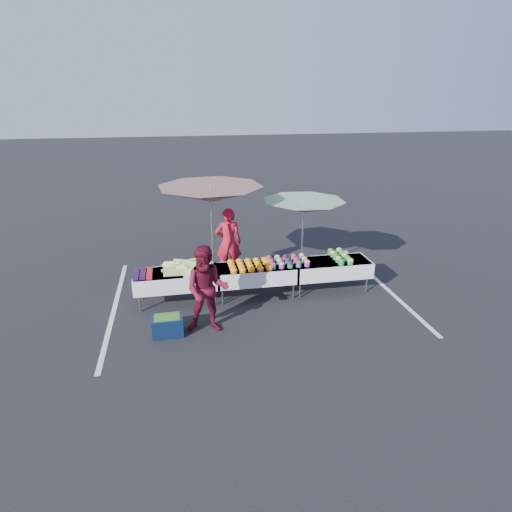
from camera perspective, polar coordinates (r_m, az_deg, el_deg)
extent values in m
plane|color=black|center=(10.09, 0.00, -5.31)|extent=(80.00, 80.00, 0.00)
cube|color=silver|center=(10.06, -18.33, -6.53)|extent=(0.10, 5.00, 0.00)
cube|color=silver|center=(11.08, 16.52, -3.72)|extent=(0.10, 5.00, 0.00)
cube|color=white|center=(9.64, -10.58, -2.21)|extent=(1.80, 0.75, 0.04)
cube|color=white|center=(9.71, -10.51, -3.08)|extent=(1.86, 0.81, 0.36)
cylinder|color=slate|center=(9.64, -15.24, -6.13)|extent=(0.04, 0.04, 0.39)
cylinder|color=slate|center=(10.17, -15.03, -4.64)|extent=(0.04, 0.04, 0.39)
cylinder|color=slate|center=(9.62, -5.44, -5.49)|extent=(0.04, 0.04, 0.39)
cylinder|color=slate|center=(10.15, -5.77, -4.03)|extent=(0.04, 0.04, 0.39)
cube|color=white|center=(9.79, 0.00, -1.48)|extent=(1.80, 0.75, 0.04)
cube|color=white|center=(9.85, 0.00, -2.34)|extent=(1.86, 0.81, 0.36)
cylinder|color=slate|center=(9.64, -4.49, -5.42)|extent=(0.04, 0.04, 0.39)
cylinder|color=slate|center=(10.16, -4.87, -3.96)|extent=(0.04, 0.04, 0.39)
cylinder|color=slate|center=(9.92, 4.99, -4.63)|extent=(0.04, 0.04, 0.39)
cylinder|color=slate|center=(10.43, 4.13, -3.26)|extent=(0.04, 0.04, 0.39)
cube|color=white|center=(10.25, 9.94, -0.74)|extent=(1.80, 0.75, 0.04)
cube|color=white|center=(10.31, 9.88, -1.56)|extent=(1.86, 0.81, 0.36)
cylinder|color=slate|center=(9.96, 5.88, -4.55)|extent=(0.04, 0.04, 0.39)
cylinder|color=slate|center=(10.47, 4.98, -3.19)|extent=(0.04, 0.04, 0.39)
cylinder|color=slate|center=(10.52, 14.51, -3.71)|extent=(0.04, 0.04, 0.39)
cylinder|color=slate|center=(11.00, 13.25, -2.46)|extent=(0.04, 0.04, 0.39)
cube|color=black|center=(9.42, -15.75, -2.85)|extent=(0.12, 0.12, 0.08)
cube|color=black|center=(9.55, -15.69, -2.51)|extent=(0.12, 0.12, 0.08)
cube|color=black|center=(9.68, -15.63, -2.19)|extent=(0.12, 0.12, 0.08)
cube|color=black|center=(9.80, -15.58, -1.87)|extent=(0.12, 0.12, 0.08)
cube|color=black|center=(9.41, -14.90, -2.79)|extent=(0.12, 0.12, 0.08)
cube|color=black|center=(9.53, -14.85, -2.46)|extent=(0.12, 0.12, 0.08)
cube|color=black|center=(9.66, -14.81, -2.13)|extent=(0.12, 0.12, 0.08)
cube|color=black|center=(9.79, -14.76, -1.82)|extent=(0.12, 0.12, 0.08)
cube|color=#B3131E|center=(9.39, -14.05, -2.74)|extent=(0.12, 0.12, 0.08)
cube|color=#B3131E|center=(9.52, -14.02, -2.41)|extent=(0.12, 0.12, 0.08)
cube|color=#B3131E|center=(9.65, -13.98, -2.08)|extent=(0.12, 0.12, 0.08)
cube|color=#B3131E|center=(9.78, -13.95, -1.76)|extent=(0.12, 0.12, 0.08)
cube|color=#B1CF6A|center=(9.65, -9.14, -1.51)|extent=(1.05, 0.55, 0.14)
cylinder|color=#B1CF6A|center=(9.79, -7.40, -0.86)|extent=(0.27, 0.09, 0.10)
cylinder|color=#B1CF6A|center=(9.66, -11.43, -0.98)|extent=(0.27, 0.14, 0.07)
cylinder|color=#B1CF6A|center=(9.50, -8.49, -0.88)|extent=(0.27, 0.14, 0.09)
cylinder|color=#B1CF6A|center=(9.67, -11.67, -1.33)|extent=(0.27, 0.15, 0.10)
cylinder|color=#B1CF6A|center=(9.57, -10.22, -1.19)|extent=(0.27, 0.15, 0.08)
cylinder|color=#B1CF6A|center=(9.65, -9.41, -0.76)|extent=(0.27, 0.10, 0.10)
cylinder|color=#B1CF6A|center=(9.53, -9.39, -1.05)|extent=(0.27, 0.07, 0.08)
cylinder|color=#B1CF6A|center=(9.45, -9.91, -1.56)|extent=(0.27, 0.14, 0.09)
cylinder|color=#B1CF6A|center=(9.80, -10.15, -0.59)|extent=(0.27, 0.12, 0.08)
cylinder|color=#B1CF6A|center=(9.74, -6.50, -0.85)|extent=(0.27, 0.16, 0.08)
cylinder|color=#B1CF6A|center=(9.58, -11.03, -1.15)|extent=(0.27, 0.11, 0.07)
cylinder|color=#B1CF6A|center=(9.42, -9.62, -1.88)|extent=(0.27, 0.10, 0.07)
cylinder|color=#B1CF6A|center=(9.75, -8.57, -0.53)|extent=(0.27, 0.12, 0.08)
cylinder|color=#B1CF6A|center=(9.42, -11.74, -1.76)|extent=(0.27, 0.15, 0.08)
cylinder|color=#B1CF6A|center=(9.64, -11.21, -0.90)|extent=(0.27, 0.10, 0.08)
cylinder|color=#B1CF6A|center=(9.58, -7.91, -1.08)|extent=(0.27, 0.16, 0.10)
cylinder|color=#B1CF6A|center=(9.53, -10.85, -0.97)|extent=(0.27, 0.12, 0.09)
cylinder|color=#B1CF6A|center=(9.40, -7.48, -1.20)|extent=(0.27, 0.09, 0.07)
cylinder|color=#B1CF6A|center=(9.45, -7.08, -1.48)|extent=(0.27, 0.10, 0.09)
cube|color=white|center=(9.35, -8.73, -2.55)|extent=(0.30, 0.25, 0.05)
cylinder|color=orange|center=(9.43, -2.97, -2.10)|extent=(0.15, 0.15, 0.05)
ellipsoid|color=#F79F0E|center=(9.42, -2.97, -1.87)|extent=(0.15, 0.15, 0.08)
cylinder|color=orange|center=(9.60, -3.12, -1.68)|extent=(0.15, 0.15, 0.05)
ellipsoid|color=#F79F0E|center=(9.58, -3.12, -1.46)|extent=(0.15, 0.15, 0.08)
cylinder|color=orange|center=(9.76, -3.26, -1.28)|extent=(0.15, 0.15, 0.05)
ellipsoid|color=#F79F0E|center=(9.75, -3.27, -1.07)|extent=(0.15, 0.15, 0.08)
cylinder|color=orange|center=(9.93, -3.40, -0.90)|extent=(0.15, 0.15, 0.05)
ellipsoid|color=#F79F0E|center=(9.91, -3.40, -0.68)|extent=(0.15, 0.15, 0.08)
cylinder|color=orange|center=(9.46, -1.77, -2.01)|extent=(0.15, 0.15, 0.05)
ellipsoid|color=#F79F0E|center=(9.44, -1.77, -1.79)|extent=(0.15, 0.15, 0.08)
cylinder|color=orange|center=(9.62, -1.94, -1.60)|extent=(0.15, 0.15, 0.05)
ellipsoid|color=#F79F0E|center=(9.61, -1.94, -1.38)|extent=(0.15, 0.15, 0.08)
cylinder|color=orange|center=(9.79, -2.10, -1.20)|extent=(0.15, 0.15, 0.05)
ellipsoid|color=#F79F0E|center=(9.77, -2.10, -0.98)|extent=(0.15, 0.15, 0.08)
cylinder|color=orange|center=(9.95, -2.26, -0.82)|extent=(0.15, 0.15, 0.05)
ellipsoid|color=#F79F0E|center=(9.94, -2.26, -0.60)|extent=(0.15, 0.15, 0.08)
cylinder|color=orange|center=(9.49, -0.58, -1.92)|extent=(0.15, 0.15, 0.05)
ellipsoid|color=#F79F0E|center=(9.48, -0.58, -1.70)|extent=(0.15, 0.15, 0.08)
cylinder|color=orange|center=(9.65, -0.76, -1.52)|extent=(0.15, 0.15, 0.05)
ellipsoid|color=#F79F0E|center=(9.64, -0.77, -1.30)|extent=(0.15, 0.15, 0.08)
cylinder|color=orange|center=(9.82, -0.95, -1.12)|extent=(0.15, 0.15, 0.05)
ellipsoid|color=#F79F0E|center=(9.80, -0.95, -0.90)|extent=(0.15, 0.15, 0.08)
cylinder|color=orange|center=(9.98, -1.12, -0.74)|extent=(0.15, 0.15, 0.05)
ellipsoid|color=#F79F0E|center=(9.97, -1.13, -0.52)|extent=(0.15, 0.15, 0.08)
cylinder|color=orange|center=(9.52, 0.61, -1.84)|extent=(0.15, 0.15, 0.05)
ellipsoid|color=#F79F0E|center=(9.51, 0.61, -1.61)|extent=(0.15, 0.15, 0.08)
cylinder|color=orange|center=(9.69, 0.40, -1.43)|extent=(0.15, 0.15, 0.05)
ellipsoid|color=#F79F0E|center=(9.67, 0.40, -1.21)|extent=(0.15, 0.15, 0.08)
cylinder|color=orange|center=(9.85, 0.20, -1.04)|extent=(0.15, 0.15, 0.05)
ellipsoid|color=#F79F0E|center=(9.84, 0.20, -0.82)|extent=(0.15, 0.15, 0.08)
cylinder|color=orange|center=(10.02, 0.00, -0.66)|extent=(0.15, 0.15, 0.05)
ellipsoid|color=#F79F0E|center=(10.00, 0.00, -0.45)|extent=(0.15, 0.15, 0.08)
cylinder|color=orange|center=(9.56, 1.78, -1.75)|extent=(0.15, 0.15, 0.05)
ellipsoid|color=#F79F0E|center=(9.55, 1.79, -1.53)|extent=(0.15, 0.15, 0.08)
cylinder|color=orange|center=(9.73, 1.56, -1.35)|extent=(0.15, 0.15, 0.05)
ellipsoid|color=#F79F0E|center=(9.71, 1.56, -1.13)|extent=(0.15, 0.15, 0.08)
cylinder|color=orange|center=(9.89, 1.34, -0.96)|extent=(0.15, 0.15, 0.05)
ellipsoid|color=#F79F0E|center=(9.87, 1.34, -0.74)|extent=(0.15, 0.15, 0.08)
cylinder|color=orange|center=(10.05, 1.12, -0.58)|extent=(0.15, 0.15, 0.05)
ellipsoid|color=#F79F0E|center=(10.04, 1.13, -0.37)|extent=(0.15, 0.15, 0.08)
cylinder|color=#21639C|center=(9.63, 2.29, -1.43)|extent=(0.13, 0.13, 0.10)
ellipsoid|color=#9D223D|center=(9.61, 2.30, -1.10)|extent=(0.14, 0.14, 0.10)
cylinder|color=#A924A2|center=(9.83, 2.01, -0.95)|extent=(0.13, 0.13, 0.10)
ellipsoid|color=#9D223D|center=(9.80, 2.01, -0.63)|extent=(0.14, 0.14, 0.10)
cylinder|color=#238C36|center=(10.03, 1.73, -0.49)|extent=(0.13, 0.13, 0.10)
ellipsoid|color=#9D223D|center=(10.00, 1.74, -0.17)|extent=(0.14, 0.14, 0.10)
cylinder|color=#A924A2|center=(9.67, 3.45, -1.35)|extent=(0.13, 0.13, 0.10)
ellipsoid|color=tan|center=(9.65, 3.45, -1.02)|extent=(0.14, 0.14, 0.10)
cylinder|color=#238C36|center=(9.87, 3.14, -0.87)|extent=(0.13, 0.13, 0.10)
ellipsoid|color=tan|center=(9.85, 3.15, -0.55)|extent=(0.14, 0.14, 0.10)
cylinder|color=#21639C|center=(10.07, 2.84, -0.41)|extent=(0.13, 0.13, 0.10)
ellipsoid|color=tan|center=(10.05, 2.85, -0.09)|extent=(0.14, 0.14, 0.10)
cylinder|color=#238C36|center=(9.72, 4.59, -1.26)|extent=(0.13, 0.13, 0.10)
ellipsoid|color=#28122F|center=(9.70, 4.60, -0.93)|extent=(0.14, 0.14, 0.10)
cylinder|color=#21639C|center=(9.92, 4.26, -0.79)|extent=(0.13, 0.13, 0.10)
ellipsoid|color=#28122F|center=(9.90, 4.27, -0.47)|extent=(0.14, 0.14, 0.10)
cylinder|color=#A924A2|center=(10.11, 3.95, -0.34)|extent=(0.13, 0.13, 0.10)
ellipsoid|color=#28122F|center=(10.09, 3.95, -0.02)|extent=(0.14, 0.14, 0.10)
cylinder|color=#21639C|center=(9.77, 5.72, -1.18)|extent=(0.13, 0.13, 0.10)
ellipsoid|color=#9D223D|center=(9.75, 5.74, -0.85)|extent=(0.14, 0.14, 0.10)
cylinder|color=#A924A2|center=(9.97, 5.37, -0.71)|extent=(0.13, 0.13, 0.10)
ellipsoid|color=#9D223D|center=(9.95, 5.39, -0.39)|extent=(0.14, 0.14, 0.10)
cylinder|color=#238C36|center=(10.16, 5.04, -0.26)|extent=(0.13, 0.13, 0.10)
ellipsoid|color=#9D223D|center=(10.14, 5.05, 0.06)|extent=(0.14, 0.14, 0.10)
cylinder|color=#A924A2|center=(9.83, 6.84, -1.09)|extent=(0.13, 0.13, 0.10)
ellipsoid|color=tan|center=(9.81, 6.86, -0.77)|extent=(0.14, 0.14, 0.10)
cylinder|color=#238C36|center=(10.02, 6.47, -0.63)|extent=(0.13, 0.13, 0.10)
ellipsoid|color=tan|center=(10.00, 6.49, -0.31)|extent=(0.14, 0.14, 0.10)
cylinder|color=#21639C|center=(10.22, 6.12, -0.18)|extent=(0.13, 0.13, 0.10)
ellipsoid|color=tan|center=(10.20, 6.13, 0.13)|extent=(0.14, 0.14, 0.10)
cylinder|color=#238C36|center=(10.04, 11.31, -0.94)|extent=(0.14, 0.14, 0.08)
ellipsoid|color=#2A611A|center=(10.02, 11.33, -0.65)|extent=(0.14, 0.14, 0.11)
cylinder|color=#238C36|center=(10.19, 10.94, -0.57)|extent=(0.14, 0.14, 0.08)
ellipsoid|color=tan|center=(10.18, 10.96, -0.28)|extent=(0.14, 0.14, 0.11)
cylinder|color=#238C36|center=(10.35, 10.58, -0.21)|extent=(0.14, 0.14, 0.08)
ellipsoid|color=#2A611A|center=(10.33, 10.60, 0.07)|extent=(0.14, 0.14, 0.11)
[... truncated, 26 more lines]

